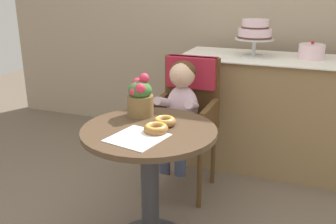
% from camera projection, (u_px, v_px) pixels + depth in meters
% --- Properties ---
extents(cafe_table, '(0.72, 0.72, 0.72)m').
position_uv_depth(cafe_table, '(150.00, 165.00, 2.09)').
color(cafe_table, '#4C3826').
rests_on(cafe_table, ground).
extents(wicker_chair, '(0.42, 0.45, 0.95)m').
position_uv_depth(wicker_chair, '(188.00, 103.00, 2.72)').
color(wicker_chair, brown).
rests_on(wicker_chair, ground).
extents(seated_child, '(0.27, 0.32, 0.73)m').
position_uv_depth(seated_child, '(181.00, 104.00, 2.57)').
color(seated_child, silver).
rests_on(seated_child, ground).
extents(paper_napkin, '(0.29, 0.30, 0.00)m').
position_uv_depth(paper_napkin, '(138.00, 138.00, 1.89)').
color(paper_napkin, white).
rests_on(paper_napkin, cafe_table).
extents(donut_front, '(0.13, 0.13, 0.04)m').
position_uv_depth(donut_front, '(156.00, 128.00, 1.96)').
color(donut_front, '#936033').
rests_on(donut_front, cafe_table).
extents(donut_mid, '(0.12, 0.12, 0.04)m').
position_uv_depth(donut_mid, '(165.00, 121.00, 2.06)').
color(donut_mid, '#936033').
rests_on(donut_mid, cafe_table).
extents(flower_vase, '(0.15, 0.15, 0.24)m').
position_uv_depth(flower_vase, '(140.00, 97.00, 2.18)').
color(flower_vase, brown).
rests_on(flower_vase, cafe_table).
extents(display_counter, '(1.56, 0.62, 0.90)m').
position_uv_depth(display_counter, '(278.00, 113.00, 3.07)').
color(display_counter, '#93754C').
rests_on(display_counter, ground).
extents(tiered_cake_stand, '(0.30, 0.30, 0.28)m').
position_uv_depth(tiered_cake_stand, '(255.00, 32.00, 2.94)').
color(tiered_cake_stand, silver).
rests_on(tiered_cake_stand, display_counter).
extents(round_layer_cake, '(0.19, 0.19, 0.13)m').
position_uv_depth(round_layer_cake, '(312.00, 52.00, 2.88)').
color(round_layer_cake, silver).
rests_on(round_layer_cake, display_counter).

